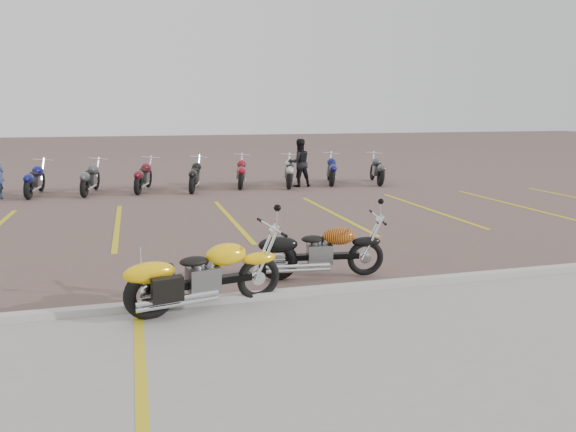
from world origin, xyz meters
The scene contains 9 objects.
ground centered at (0.00, 0.00, 0.00)m, with size 100.00×100.00×0.00m, color brown.
concrete_apron centered at (0.00, -4.50, 0.01)m, with size 60.00×5.00×0.01m, color #9E9B93.
curb centered at (0.00, -2.00, 0.06)m, with size 60.00×0.18×0.12m, color #ADAAA3.
parking_stripes centered at (0.00, 4.00, 0.00)m, with size 38.00×5.50×0.01m, color gold, non-canonical shape.
apron_stripe centered at (-2.30, -4.50, 0.01)m, with size 0.12×5.00×0.00m, color gold.
yellow_cruiser centered at (-1.46, -2.19, 0.45)m, with size 2.17×0.60×0.90m.
flame_cruiser centered at (0.51, -1.22, 0.42)m, with size 2.04×0.42×0.84m.
person_b centered at (3.32, 9.30, 0.83)m, with size 0.81×0.63×1.67m, color black.
bg_bike_row centered at (-1.99, 9.58, 0.55)m, with size 17.48×2.08×1.10m.
Camera 1 is at (-2.26, -9.45, 2.68)m, focal length 35.00 mm.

